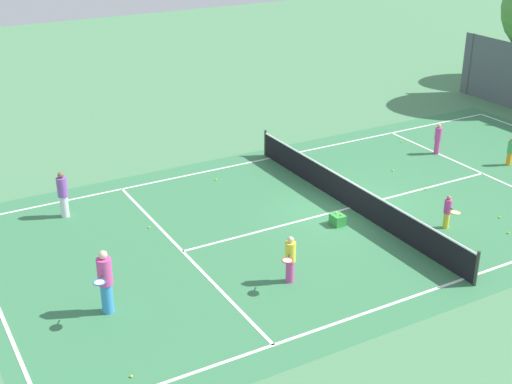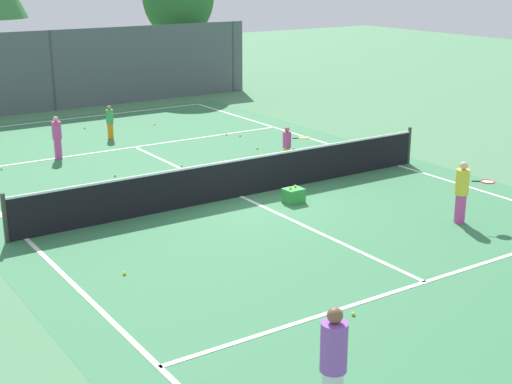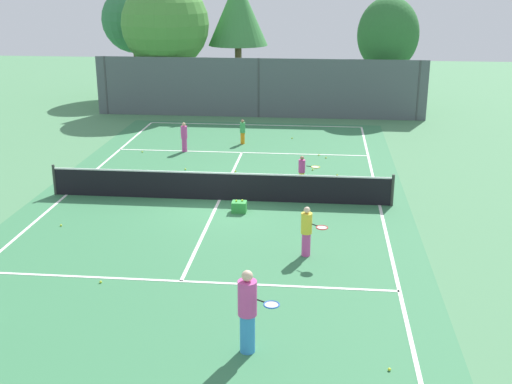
# 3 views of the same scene
# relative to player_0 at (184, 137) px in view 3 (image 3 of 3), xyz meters

# --- Properties ---
(ground_plane) EXTENTS (80.00, 80.00, 0.00)m
(ground_plane) POSITION_rel_player_0_xyz_m (2.55, -6.35, -0.67)
(ground_plane) COLOR #4C8456
(court_surface) EXTENTS (13.00, 25.00, 0.01)m
(court_surface) POSITION_rel_player_0_xyz_m (2.55, -6.35, -0.67)
(court_surface) COLOR #387A4C
(court_surface) RESTS_ON ground_plane
(tennis_net) EXTENTS (11.90, 0.10, 1.10)m
(tennis_net) POSITION_rel_player_0_xyz_m (2.55, -6.35, -0.16)
(tennis_net) COLOR #333833
(tennis_net) RESTS_ON ground_plane
(perimeter_fence) EXTENTS (18.00, 0.12, 3.20)m
(perimeter_fence) POSITION_rel_player_0_xyz_m (2.55, 7.65, 0.93)
(perimeter_fence) COLOR #515B60
(perimeter_fence) RESTS_ON ground_plane
(tree_0) EXTENTS (3.38, 3.11, 6.34)m
(tree_0) POSITION_rel_player_0_xyz_m (9.50, 9.90, 3.61)
(tree_0) COLOR brown
(tree_0) RESTS_ON ground_plane
(tree_1) EXTENTS (4.07, 4.07, 6.80)m
(tree_1) POSITION_rel_player_0_xyz_m (-5.81, 13.51, 4.08)
(tree_1) COLOR brown
(tree_1) RESTS_ON ground_plane
(tree_2) EXTENTS (3.46, 3.46, 7.37)m
(tree_2) POSITION_rel_player_0_xyz_m (1.01, 11.00, 4.73)
(tree_2) COLOR brown
(tree_2) RESTS_ON ground_plane
(tree_3) EXTENTS (4.95, 4.95, 7.25)m
(tree_3) POSITION_rel_player_0_xyz_m (-2.94, 9.66, 4.10)
(tree_3) COLOR brown
(tree_3) RESTS_ON ground_plane
(player_0) EXTENTS (0.28, 0.28, 1.31)m
(player_0) POSITION_rel_player_0_xyz_m (0.00, 0.00, 0.00)
(player_0) COLOR #D14799
(player_0) RESTS_ON ground_plane
(player_1) EXTENTS (0.24, 0.24, 1.14)m
(player_1) POSITION_rel_player_0_xyz_m (2.39, 1.63, -0.09)
(player_1) COLOR orange
(player_1) RESTS_ON ground_plane
(player_3) EXTENTS (0.94, 0.72, 1.85)m
(player_3) POSITION_rel_player_0_xyz_m (4.62, -15.83, 0.28)
(player_3) COLOR #388CD8
(player_3) RESTS_ON ground_plane
(player_4) EXTENTS (0.81, 0.75, 1.44)m
(player_4) POSITION_rel_player_0_xyz_m (5.69, -10.80, 0.08)
(player_4) COLOR #D14799
(player_4) RESTS_ON ground_plane
(player_5) EXTENTS (0.83, 0.48, 1.16)m
(player_5) POSITION_rel_player_0_xyz_m (5.36, -4.51, -0.06)
(player_5) COLOR yellow
(player_5) RESTS_ON ground_plane
(ball_crate) EXTENTS (0.48, 0.39, 0.43)m
(ball_crate) POSITION_rel_player_0_xyz_m (3.38, -7.48, -0.49)
(ball_crate) COLOR green
(ball_crate) RESTS_ON ground_plane
(tennis_ball_0) EXTENTS (0.07, 0.07, 0.07)m
(tennis_ball_0) POSITION_rel_player_0_xyz_m (-1.82, -0.36, -0.64)
(tennis_ball_0) COLOR #CCE533
(tennis_ball_0) RESTS_ON ground_plane
(tennis_ball_1) EXTENTS (0.07, 0.07, 0.07)m
(tennis_ball_1) POSITION_rel_player_0_xyz_m (7.48, -16.24, -0.64)
(tennis_ball_1) COLOR #CCE533
(tennis_ball_1) RESTS_ON ground_plane
(tennis_ball_2) EXTENTS (0.07, 0.07, 0.07)m
(tennis_ball_2) POSITION_rel_player_0_xyz_m (0.62, -2.84, -0.64)
(tennis_ball_2) COLOR #CCE533
(tennis_ball_2) RESTS_ON ground_plane
(tennis_ball_3) EXTENTS (0.07, 0.07, 0.07)m
(tennis_ball_3) POSITION_rel_player_0_xyz_m (4.62, 2.84, -0.64)
(tennis_ball_3) COLOR #CCE533
(tennis_ball_3) RESTS_ON ground_plane
(tennis_ball_4) EXTENTS (0.07, 0.07, 0.07)m
(tennis_ball_4) POSITION_rel_player_0_xyz_m (2.24, 3.65, -0.64)
(tennis_ball_4) COLOR #CCE533
(tennis_ball_4) RESTS_ON ground_plane
(tennis_ball_5) EXTENTS (0.07, 0.07, 0.07)m
(tennis_ball_5) POSITION_rel_player_0_xyz_m (-1.98, -9.32, -0.64)
(tennis_ball_5) COLOR #CCE533
(tennis_ball_5) RESTS_ON ground_plane
(tennis_ball_6) EXTENTS (0.07, 0.07, 0.07)m
(tennis_ball_6) POSITION_rel_player_0_xyz_m (5.70, -2.39, -0.64)
(tennis_ball_6) COLOR #CCE533
(tennis_ball_6) RESTS_ON ground_plane
(tennis_ball_7) EXTENTS (0.07, 0.07, 0.07)m
(tennis_ball_7) POSITION_rel_player_0_xyz_m (6.23, -0.52, -0.64)
(tennis_ball_7) COLOR #CCE533
(tennis_ball_7) RESTS_ON ground_plane
(tennis_ball_8) EXTENTS (0.07, 0.07, 0.07)m
(tennis_ball_8) POSITION_rel_player_0_xyz_m (2.66, -2.94, -0.64)
(tennis_ball_8) COLOR #CCE533
(tennis_ball_8) RESTS_ON ground_plane
(tennis_ball_9) EXTENTS (0.07, 0.07, 0.07)m
(tennis_ball_9) POSITION_rel_player_0_xyz_m (0.53, -13.05, -0.64)
(tennis_ball_9) COLOR #CCE533
(tennis_ball_9) RESTS_ON ground_plane
(tennis_ball_10) EXTENTS (0.07, 0.07, 0.07)m
(tennis_ball_10) POSITION_rel_player_0_xyz_m (6.67, -3.03, -0.64)
(tennis_ball_10) COLOR #CCE533
(tennis_ball_10) RESTS_ON ground_plane
(tennis_ball_11) EXTENTS (0.07, 0.07, 0.07)m
(tennis_ball_11) POSITION_rel_player_0_xyz_m (5.93, -0.12, -0.64)
(tennis_ball_11) COLOR #CCE533
(tennis_ball_11) RESTS_ON ground_plane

